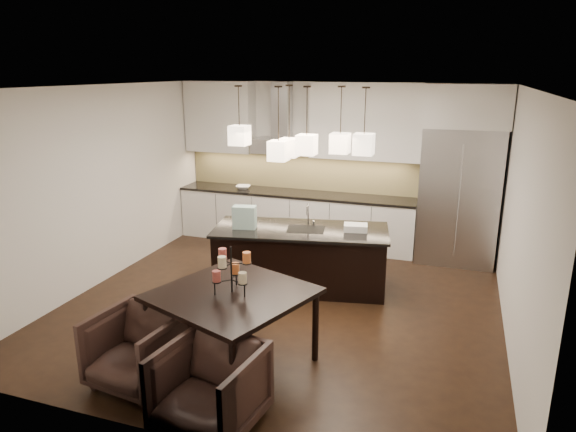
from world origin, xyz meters
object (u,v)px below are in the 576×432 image
(dining_table, at_px, (233,329))
(armchair_right, at_px, (209,388))
(refrigerator, at_px, (459,196))
(island_body, at_px, (301,259))
(armchair_left, at_px, (137,349))

(dining_table, height_order, armchair_right, dining_table)
(refrigerator, relative_size, island_body, 0.92)
(island_body, distance_m, dining_table, 2.17)
(dining_table, relative_size, armchair_left, 1.69)
(island_body, height_order, dining_table, dining_table)
(refrigerator, bearing_deg, island_body, -139.04)
(armchair_left, distance_m, armchair_right, 1.03)
(island_body, distance_m, armchair_left, 2.88)
(armchair_left, relative_size, armchair_right, 0.98)
(armchair_left, height_order, armchair_right, armchair_right)
(island_body, distance_m, armchair_right, 3.13)
(armchair_left, bearing_deg, dining_table, 45.85)
(refrigerator, relative_size, armchair_left, 2.64)
(dining_table, relative_size, armchair_right, 1.66)
(refrigerator, height_order, armchair_right, refrigerator)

